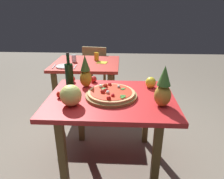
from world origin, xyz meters
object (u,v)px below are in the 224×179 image
at_px(melon, 71,95).
at_px(bell_pepper, 151,83).
at_px(background_table, 87,70).
at_px(dinner_plate, 64,66).
at_px(pineapple_left, 163,89).
at_px(drinking_glass_juice, 97,57).
at_px(pizza, 111,93).
at_px(display_table, 111,107).
at_px(fork_utensil, 54,66).
at_px(dining_chair, 96,67).
at_px(wine_bottle, 69,76).
at_px(drinking_glass_water, 74,58).
at_px(tomato_at_corner, 60,94).
at_px(tomato_by_bottle, 94,79).
at_px(pizza_board, 112,96).
at_px(knife_utensil, 75,67).
at_px(pineapple_right, 86,73).
at_px(napkin_folded, 102,63).
at_px(tomato_near_board, 72,79).

distance_m(melon, bell_pepper, 0.80).
xyz_separation_m(background_table, dinner_plate, (-0.25, -0.24, 0.12)).
xyz_separation_m(background_table, bell_pepper, (0.79, -0.90, 0.16)).
xyz_separation_m(pineapple_left, drinking_glass_juice, (-0.70, 1.40, -0.09)).
bearing_deg(drinking_glass_juice, background_table, -141.13).
height_order(pizza, drinking_glass_juice, drinking_glass_juice).
relative_size(display_table, melon, 6.41).
relative_size(display_table, fork_utensil, 6.20).
height_order(dining_chair, pizza, dining_chair).
xyz_separation_m(dining_chair, wine_bottle, (-0.05, -1.62, 0.39)).
height_order(dining_chair, drinking_glass_water, dining_chair).
height_order(pineapple_left, tomato_at_corner, pineapple_left).
distance_m(pizza, dinner_plate, 1.12).
bearing_deg(drinking_glass_water, background_table, -11.51).
distance_m(pineapple_left, tomato_by_bottle, 0.81).
bearing_deg(pineapple_left, pizza_board, 160.38).
xyz_separation_m(display_table, drinking_glass_juice, (-0.28, 1.25, 0.16)).
distance_m(dinner_plate, knife_utensil, 0.14).
xyz_separation_m(pineapple_left, pineapple_right, (-0.68, 0.38, -0.01)).
bearing_deg(bell_pepper, display_table, -147.25).
height_order(dining_chair, pizza_board, dining_chair).
height_order(pizza, pineapple_right, pineapple_right).
xyz_separation_m(background_table, knife_utensil, (-0.11, -0.24, 0.12)).
xyz_separation_m(background_table, tomato_by_bottle, (0.21, -0.78, 0.15)).
height_order(pizza_board, dinner_plate, pizza_board).
bearing_deg(pizza_board, tomato_by_bottle, 120.05).
bearing_deg(drinking_glass_juice, tomato_at_corner, -97.33).
bearing_deg(drinking_glass_juice, display_table, -77.27).
distance_m(pizza, drinking_glass_juice, 1.28).
distance_m(pineapple_right, knife_utensil, 0.73).
distance_m(knife_utensil, napkin_folded, 0.40).
bearing_deg(tomato_by_bottle, melon, -101.28).
distance_m(pineapple_right, fork_utensil, 0.87).
xyz_separation_m(pizza, tomato_at_corner, (-0.45, -0.04, -0.01)).
bearing_deg(background_table, display_table, -69.89).
height_order(bell_pepper, dinner_plate, bell_pepper).
relative_size(pineapple_right, dinner_plate, 1.44).
bearing_deg(knife_utensil, pineapple_left, -49.66).
relative_size(pineapple_left, knife_utensil, 1.86).
relative_size(dining_chair, bell_pepper, 7.65).
relative_size(background_table, bell_pepper, 8.25).
relative_size(melon, bell_pepper, 1.57).
height_order(tomato_near_board, napkin_folded, tomato_near_board).
bearing_deg(pizza_board, melon, -150.84).
bearing_deg(dinner_plate, tomato_by_bottle, -49.81).
relative_size(melon, tomato_near_board, 2.55).
height_order(display_table, drinking_glass_water, drinking_glass_water).
bearing_deg(drinking_glass_water, display_table, -63.11).
bearing_deg(drinking_glass_water, tomato_at_corner, -83.04).
bearing_deg(tomato_at_corner, drinking_glass_juice, 82.67).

